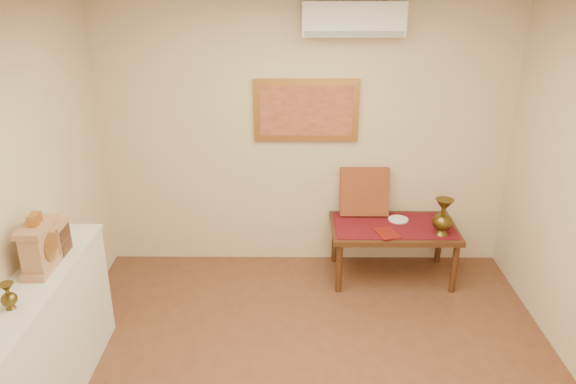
{
  "coord_description": "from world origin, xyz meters",
  "views": [
    {
      "loc": [
        -0.13,
        -3.0,
        2.91
      ],
      "look_at": [
        -0.17,
        1.15,
        1.2
      ],
      "focal_mm": 35.0,
      "sensor_mm": 36.0,
      "label": 1
    }
  ],
  "objects_px": {
    "brass_urn_tall": "(443,213)",
    "mantel_clock": "(40,246)",
    "wooden_chest": "(55,238)",
    "low_table": "(393,232)",
    "display_ledge": "(36,357)"
  },
  "relations": [
    {
      "from": "mantel_clock",
      "to": "low_table",
      "type": "bearing_deg",
      "value": 30.66
    },
    {
      "from": "display_ledge",
      "to": "mantel_clock",
      "type": "xyz_separation_m",
      "value": [
        0.01,
        0.3,
        0.66
      ]
    },
    {
      "from": "wooden_chest",
      "to": "low_table",
      "type": "relative_size",
      "value": 0.2
    },
    {
      "from": "display_ledge",
      "to": "low_table",
      "type": "bearing_deg",
      "value": 35.1
    },
    {
      "from": "mantel_clock",
      "to": "wooden_chest",
      "type": "height_order",
      "value": "mantel_clock"
    },
    {
      "from": "low_table",
      "to": "display_ledge",
      "type": "bearing_deg",
      "value": -144.9
    },
    {
      "from": "display_ledge",
      "to": "low_table",
      "type": "xyz_separation_m",
      "value": [
        2.67,
        1.88,
        -0.01
      ]
    },
    {
      "from": "brass_urn_tall",
      "to": "mantel_clock",
      "type": "relative_size",
      "value": 1.04
    },
    {
      "from": "display_ledge",
      "to": "wooden_chest",
      "type": "xyz_separation_m",
      "value": [
        0.02,
        0.52,
        0.61
      ]
    },
    {
      "from": "mantel_clock",
      "to": "wooden_chest",
      "type": "bearing_deg",
      "value": 87.84
    },
    {
      "from": "mantel_clock",
      "to": "wooden_chest",
      "type": "distance_m",
      "value": 0.22
    },
    {
      "from": "brass_urn_tall",
      "to": "wooden_chest",
      "type": "height_order",
      "value": "wooden_chest"
    },
    {
      "from": "brass_urn_tall",
      "to": "wooden_chest",
      "type": "xyz_separation_m",
      "value": [
        -3.07,
        -1.18,
        0.33
      ]
    },
    {
      "from": "wooden_chest",
      "to": "mantel_clock",
      "type": "bearing_deg",
      "value": -92.16
    },
    {
      "from": "mantel_clock",
      "to": "low_table",
      "type": "height_order",
      "value": "mantel_clock"
    }
  ]
}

